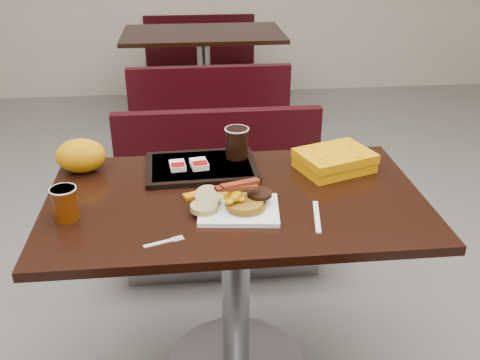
{
  "coord_description": "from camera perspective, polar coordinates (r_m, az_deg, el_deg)",
  "views": [
    {
      "loc": [
        -0.14,
        -1.51,
        1.57
      ],
      "look_at": [
        0.01,
        -0.02,
        0.82
      ],
      "focal_mm": 40.29,
      "sensor_mm": 36.0,
      "label": 1
    }
  ],
  "objects": [
    {
      "name": "pancake_stack",
      "position": [
        1.62,
        0.63,
        -2.53
      ],
      "size": [
        0.13,
        0.13,
        0.02
      ],
      "primitive_type": "cylinder",
      "rotation": [
        0.0,
        0.0,
        0.06
      ],
      "color": "#8A6417",
      "rests_on": "platter"
    },
    {
      "name": "bacon_strips",
      "position": [
        1.59,
        -0.36,
        -0.7
      ],
      "size": [
        0.15,
        0.1,
        0.01
      ],
      "primitive_type": null,
      "rotation": [
        0.0,
        0.0,
        0.35
      ],
      "color": "#420604",
      "rests_on": "scrambled_eggs"
    },
    {
      "name": "muffin_bottom",
      "position": [
        1.61,
        -3.83,
        -2.91
      ],
      "size": [
        0.1,
        0.1,
        0.02
      ],
      "primitive_type": "cylinder",
      "rotation": [
        0.0,
        0.0,
        0.24
      ],
      "color": "#A28755",
      "rests_on": "platter"
    },
    {
      "name": "scrambled_eggs",
      "position": [
        1.6,
        -0.57,
        -1.59
      ],
      "size": [
        0.09,
        0.09,
        0.04
      ],
      "primitive_type": "ellipsoid",
      "rotation": [
        0.0,
        0.0,
        -0.28
      ],
      "color": "#FEC605",
      "rests_on": "pancake_stack"
    },
    {
      "name": "table_far",
      "position": [
        4.28,
        -3.8,
        10.44
      ],
      "size": [
        1.2,
        0.7,
        0.75
      ],
      "primitive_type": null,
      "color": "black",
      "rests_on": "floor"
    },
    {
      "name": "knife",
      "position": [
        1.62,
        8.14,
        -3.84
      ],
      "size": [
        0.05,
        0.18,
        0.0
      ],
      "primitive_type": "cube",
      "rotation": [
        0.0,
        0.0,
        -1.74
      ],
      "color": "white",
      "rests_on": "table_near"
    },
    {
      "name": "table_near",
      "position": [
        1.93,
        -0.45,
        -11.6
      ],
      "size": [
        1.2,
        0.7,
        0.75
      ],
      "primitive_type": null,
      "color": "black",
      "rests_on": "floor"
    },
    {
      "name": "coffee_cup_far",
      "position": [
        1.93,
        -0.33,
        3.95
      ],
      "size": [
        0.09,
        0.09,
        0.11
      ],
      "primitive_type": "cylinder",
      "rotation": [
        0.0,
        0.0,
        0.14
      ],
      "color": "black",
      "rests_on": "tray"
    },
    {
      "name": "coffee_cup_near",
      "position": [
        1.66,
        -18.04,
        -2.41
      ],
      "size": [
        0.08,
        0.08,
        0.1
      ],
      "primitive_type": "cylinder",
      "rotation": [
        0.0,
        0.0,
        0.18
      ],
      "color": "#7D2D04",
      "rests_on": "table_near"
    },
    {
      "name": "condiment_syrup",
      "position": [
        1.72,
        -5.22,
        -1.7
      ],
      "size": [
        0.05,
        0.05,
        0.01
      ],
      "primitive_type": "cube",
      "rotation": [
        0.0,
        0.0,
        0.38
      ],
      "color": "#C46608",
      "rests_on": "table_near"
    },
    {
      "name": "clamshell",
      "position": [
        1.92,
        9.98,
        2.05
      ],
      "size": [
        0.29,
        0.26,
        0.07
      ],
      "primitive_type": "cube",
      "rotation": [
        0.0,
        0.0,
        0.34
      ],
      "color": "orange",
      "rests_on": "table_near"
    },
    {
      "name": "hashbrown_sleeve_right",
      "position": [
        1.88,
        -4.35,
        1.69
      ],
      "size": [
        0.07,
        0.08,
        0.02
      ],
      "primitive_type": "cube",
      "rotation": [
        0.0,
        0.0,
        0.17
      ],
      "color": "silver",
      "rests_on": "tray"
    },
    {
      "name": "muffin_top",
      "position": [
        1.65,
        -3.38,
        -1.78
      ],
      "size": [
        0.08,
        0.09,
        0.05
      ],
      "primitive_type": "cylinder",
      "rotation": [
        0.38,
        0.0,
        0.02
      ],
      "color": "#A28755",
      "rests_on": "platter"
    },
    {
      "name": "paper_bag",
      "position": [
        1.94,
        -16.5,
        2.5
      ],
      "size": [
        0.2,
        0.17,
        0.12
      ],
      "primitive_type": "ellipsoid",
      "rotation": [
        0.0,
        0.0,
        0.32
      ],
      "color": "#CF8A06",
      "rests_on": "table_near"
    },
    {
      "name": "bench_far_s",
      "position": [
        3.62,
        -3.32,
        7.13
      ],
      "size": [
        1.0,
        0.46,
        0.72
      ],
      "primitive_type": null,
      "color": "black",
      "rests_on": "floor"
    },
    {
      "name": "tray",
      "position": [
        1.9,
        -4.12,
        1.38
      ],
      "size": [
        0.39,
        0.29,
        0.02
      ],
      "primitive_type": "cube",
      "rotation": [
        0.0,
        0.0,
        0.04
      ],
      "color": "black",
      "rests_on": "table_near"
    },
    {
      "name": "bench_near_n",
      "position": [
        2.52,
        -1.95,
        -2.0
      ],
      "size": [
        1.0,
        0.46,
        0.72
      ],
      "primitive_type": null,
      "color": "black",
      "rests_on": "floor"
    },
    {
      "name": "hashbrown_sleeve_left",
      "position": [
        1.87,
        -6.63,
        1.53
      ],
      "size": [
        0.06,
        0.08,
        0.02
      ],
      "primitive_type": "cube",
      "rotation": [
        0.0,
        0.0,
        0.13
      ],
      "color": "silver",
      "rests_on": "tray"
    },
    {
      "name": "condiment_ketchup",
      "position": [
        1.8,
        -0.98,
        -0.23
      ],
      "size": [
        0.04,
        0.03,
        0.01
      ],
      "primitive_type": "cube",
      "rotation": [
        0.0,
        0.0,
        -0.09
      ],
      "color": "#8C0504",
      "rests_on": "table_near"
    },
    {
      "name": "platter",
      "position": [
        1.63,
        -0.13,
        -3.17
      ],
      "size": [
        0.26,
        0.21,
        0.01
      ],
      "primitive_type": "cube",
      "rotation": [
        0.0,
        0.0,
        -0.11
      ],
      "color": "white",
      "rests_on": "table_near"
    },
    {
      "name": "bench_far_n",
      "position": [
        4.96,
        -4.15,
        12.52
      ],
      "size": [
        1.0,
        0.46,
        0.72
      ],
      "primitive_type": null,
      "color": "black",
      "rests_on": "floor"
    },
    {
      "name": "sausage_patty",
      "position": [
        1.64,
        2.08,
        -1.45
      ],
      "size": [
        0.08,
        0.08,
        0.01
      ],
      "primitive_type": "cylinder",
      "rotation": [
        0.0,
        0.0,
        -0.02
      ],
      "color": "black",
      "rests_on": "pancake_stack"
    },
    {
      "name": "fork",
      "position": [
        1.5,
        -8.66,
        -6.64
      ],
      "size": [
        0.11,
        0.06,
        0.0
      ],
      "primitive_type": null,
      "rotation": [
        0.0,
        0.0,
        0.33
      ],
      "color": "white",
      "rests_on": "table_near"
    }
  ]
}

